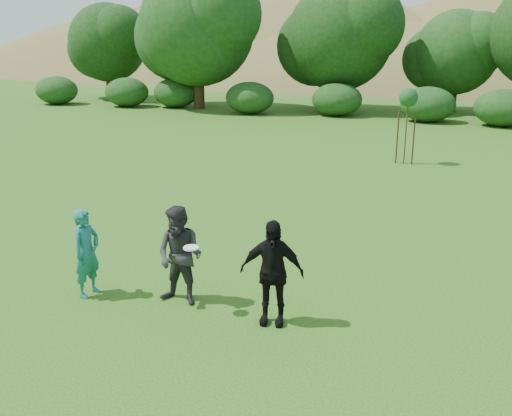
% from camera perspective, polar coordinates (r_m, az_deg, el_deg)
% --- Properties ---
extents(ground, '(120.00, 120.00, 0.00)m').
position_cam_1_polar(ground, '(10.16, -6.00, -10.57)').
color(ground, '#19470C').
rests_on(ground, ground).
extents(player_teal, '(0.46, 0.64, 1.67)m').
position_cam_1_polar(player_teal, '(10.96, -16.58, -4.33)').
color(player_teal, '#186D64').
rests_on(player_teal, ground).
extents(player_grey, '(0.91, 0.73, 1.82)m').
position_cam_1_polar(player_grey, '(10.26, -7.61, -4.78)').
color(player_grey, '#2A2A2D').
rests_on(player_grey, ground).
extents(player_black, '(1.13, 0.63, 1.82)m').
position_cam_1_polar(player_black, '(9.49, 1.59, -6.45)').
color(player_black, black).
rests_on(player_black, ground).
extents(frisbee, '(0.27, 0.27, 0.03)m').
position_cam_1_polar(frisbee, '(9.76, -6.51, -3.97)').
color(frisbee, white).
rests_on(frisbee, ground).
extents(sapling, '(0.70, 0.70, 2.85)m').
position_cam_1_polar(sapling, '(22.19, 14.99, 10.43)').
color(sapling, '#3E2E18').
rests_on(sapling, ground).
extents(hillside, '(150.00, 72.00, 52.00)m').
position_cam_1_polar(hillside, '(78.43, 16.53, 3.82)').
color(hillside, olive).
rests_on(hillside, ground).
extents(tree_row, '(53.92, 10.38, 9.62)m').
position_cam_1_polar(tree_row, '(36.75, 19.82, 16.16)').
color(tree_row, '#3A2616').
rests_on(tree_row, ground).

